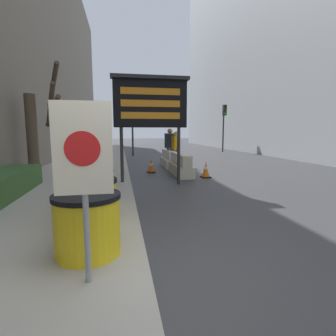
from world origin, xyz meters
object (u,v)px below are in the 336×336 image
traffic_light_near_curb (132,115)px  traffic_cone_near (206,170)px  jersey_barrier_cream (181,166)px  pedestrian_passerby (176,146)px  warning_sign (83,162)px  traffic_cone_mid (151,166)px  barrel_drum_middle (92,202)px  traffic_light_far_side (224,118)px  pedestrian_worker (170,144)px  message_board (150,104)px  barrel_drum_foreground (88,224)px  barrel_drum_back (93,189)px  jersey_barrier_white (169,160)px

traffic_light_near_curb → traffic_cone_near: bearing=-76.0°
jersey_barrier_cream → pedestrian_passerby: 2.53m
warning_sign → traffic_cone_mid: (1.57, 7.89, -1.09)m
warning_sign → traffic_light_near_curb: size_ratio=0.49×
barrel_drum_middle → traffic_light_far_side: (8.84, 16.10, 2.23)m
traffic_light_far_side → pedestrian_worker: 10.04m
warning_sign → message_board: message_board is taller
traffic_cone_near → traffic_cone_mid: 2.35m
jersey_barrier_cream → traffic_light_near_curb: (-1.43, 8.16, 2.36)m
barrel_drum_foreground → warning_sign: warning_sign is taller
warning_sign → traffic_light_far_side: (8.72, 17.82, 1.37)m
traffic_light_far_side → pedestrian_passerby: bearing=-124.9°
barrel_drum_middle → jersey_barrier_cream: (2.76, 5.38, -0.16)m
message_board → traffic_cone_near: (2.13, 1.00, -2.21)m
barrel_drum_middle → traffic_light_near_curb: bearing=84.4°
traffic_cone_mid → traffic_light_near_curb: bearing=92.9°
traffic_light_far_side → barrel_drum_back: bearing=-120.7°
traffic_cone_mid → warning_sign: bearing=-101.3°
barrel_drum_middle → barrel_drum_back: same height
jersey_barrier_cream → warning_sign: bearing=-110.3°
barrel_drum_back → warning_sign: warning_sign is taller
barrel_drum_foreground → pedestrian_passerby: pedestrian_passerby is taller
barrel_drum_middle → traffic_cone_mid: bearing=74.6°
traffic_light_near_curb → pedestrian_passerby: size_ratio=2.21×
barrel_drum_middle → warning_sign: bearing=-85.8°
jersey_barrier_white → pedestrian_passerby: size_ratio=1.17×
traffic_cone_mid → traffic_cone_near: bearing=-38.8°
warning_sign → traffic_light_near_curb: traffic_light_near_curb is taller
jersey_barrier_white → traffic_cone_near: bearing=-76.2°
barrel_drum_back → message_board: size_ratio=0.25×
barrel_drum_middle → traffic_light_near_curb: (1.33, 13.54, 2.20)m
traffic_cone_mid → traffic_light_far_side: size_ratio=0.16×
barrel_drum_back → jersey_barrier_cream: size_ratio=0.41×
barrel_drum_foreground → barrel_drum_middle: 1.06m
traffic_cone_near → pedestrian_worker: pedestrian_worker is taller
warning_sign → pedestrian_worker: bearing=74.6°
message_board → jersey_barrier_white: (1.35, 4.18, -2.16)m
message_board → pedestrian_passerby: message_board is taller
barrel_drum_middle → pedestrian_worker: bearing=70.7°
jersey_barrier_cream → pedestrian_passerby: (0.31, 2.43, 0.64)m
message_board → pedestrian_passerby: (1.66, 4.12, -1.50)m
barrel_drum_foreground → jersey_barrier_white: 9.33m
traffic_cone_mid → pedestrian_worker: bearing=60.2°
barrel_drum_foreground → traffic_light_near_curb: (1.27, 14.60, 2.20)m
traffic_cone_near → pedestrian_passerby: 3.23m
traffic_cone_near → pedestrian_worker: bearing=100.8°
jersey_barrier_cream → traffic_light_far_side: size_ratio=0.54×
traffic_cone_mid → pedestrian_worker: (1.16, 2.03, 0.79)m
barrel_drum_foreground → warning_sign: size_ratio=0.46×
barrel_drum_middle → jersey_barrier_cream: barrel_drum_middle is taller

